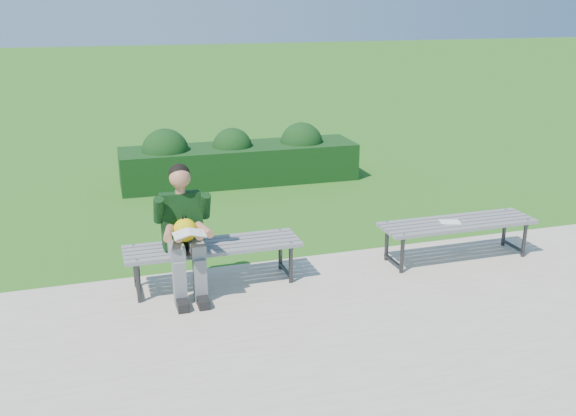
{
  "coord_description": "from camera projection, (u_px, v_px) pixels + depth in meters",
  "views": [
    {
      "loc": [
        -2.09,
        -6.53,
        2.83
      ],
      "look_at": [
        -0.12,
        -0.25,
        0.72
      ],
      "focal_mm": 40.0,
      "sensor_mm": 36.0,
      "label": 1
    }
  ],
  "objects": [
    {
      "name": "bench_left",
      "position": [
        213.0,
        249.0,
        6.58
      ],
      "size": [
        1.8,
        0.5,
        0.46
      ],
      "color": "gray",
      "rests_on": "walkway"
    },
    {
      "name": "hedge",
      "position": [
        237.0,
        159.0,
        10.51
      ],
      "size": [
        3.86,
        1.04,
        0.95
      ],
      "color": "#173D0E",
      "rests_on": "ground"
    },
    {
      "name": "walkway",
      "position": [
        350.0,
        329.0,
        5.81
      ],
      "size": [
        30.0,
        3.5,
        0.02
      ],
      "color": "#ADA691",
      "rests_on": "ground"
    },
    {
      "name": "bench_right",
      "position": [
        457.0,
        226.0,
        7.27
      ],
      "size": [
        1.8,
        0.5,
        0.46
      ],
      "color": "gray",
      "rests_on": "walkway"
    },
    {
      "name": "paper_sheet",
      "position": [
        450.0,
        222.0,
        7.23
      ],
      "size": [
        0.25,
        0.21,
        0.01
      ],
      "color": "white",
      "rests_on": "bench_right"
    },
    {
      "name": "ground",
      "position": [
        291.0,
        260.0,
        7.4
      ],
      "size": [
        80.0,
        80.0,
        0.0
      ],
      "color": "#277C1C",
      "rests_on": "ground"
    },
    {
      "name": "seated_boy",
      "position": [
        184.0,
        228.0,
        6.32
      ],
      "size": [
        0.56,
        0.76,
        1.31
      ],
      "color": "slate",
      "rests_on": "walkway"
    }
  ]
}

